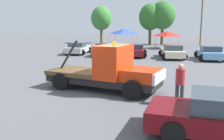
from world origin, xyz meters
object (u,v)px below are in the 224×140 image
(tow_truck, at_px, (109,72))
(parked_car_silver, at_px, (78,48))
(person_near_truck, at_px, (180,81))
(tree_left, at_px, (150,17))
(canopy_tent_blue, at_px, (124,31))
(parked_car_cream, at_px, (172,52))
(tree_center, at_px, (163,15))
(parked_car_skyblue, at_px, (210,53))
(parked_car_olive, at_px, (106,50))
(tree_right, at_px, (101,18))
(utility_pole, at_px, (202,15))
(canopy_tent_red, at_px, (167,34))
(parked_car_maroon, at_px, (135,51))

(tow_truck, distance_m, parked_car_silver, 16.87)
(person_near_truck, xyz_separation_m, tree_left, (-5.00, 32.65, 3.61))
(canopy_tent_blue, height_order, tree_left, tree_left)
(tow_truck, xyz_separation_m, person_near_truck, (3.45, -1.32, 0.01))
(parked_car_cream, xyz_separation_m, tree_center, (-2.24, 17.71, 4.24))
(tow_truck, xyz_separation_m, parked_car_skyblue, (6.26, 13.59, -0.33))
(parked_car_cream, bearing_deg, tree_center, -2.23)
(tow_truck, bearing_deg, parked_car_olive, 118.41)
(tree_center, bearing_deg, parked_car_skyblue, -72.21)
(tree_center, bearing_deg, person_near_truck, -84.84)
(parked_car_silver, relative_size, tree_right, 0.68)
(tree_center, bearing_deg, utility_pole, 6.44)
(parked_car_olive, xyz_separation_m, parked_car_skyblue, (10.51, -0.36, 0.00))
(parked_car_olive, height_order, tree_center, tree_center)
(parked_car_skyblue, distance_m, tree_right, 25.94)
(canopy_tent_red, xyz_separation_m, tree_left, (-3.21, 6.75, 2.51))
(parked_car_silver, bearing_deg, person_near_truck, -150.53)
(tow_truck, bearing_deg, parked_car_skyblue, 76.75)
(parked_car_cream, height_order, canopy_tent_blue, canopy_tent_blue)
(tow_truck, bearing_deg, parked_car_cream, 90.43)
(parked_car_olive, distance_m, tree_center, 18.77)
(utility_pole, bearing_deg, parked_car_olive, -120.86)
(parked_car_maroon, height_order, tree_left, tree_left)
(parked_car_maroon, distance_m, tree_left, 17.77)
(parked_car_cream, relative_size, parked_car_skyblue, 1.13)
(tree_left, height_order, utility_pole, utility_pole)
(parked_car_cream, relative_size, canopy_tent_blue, 1.49)
(parked_car_skyblue, relative_size, canopy_tent_blue, 1.32)
(parked_car_olive, distance_m, canopy_tent_red, 12.23)
(canopy_tent_blue, bearing_deg, parked_car_maroon, -71.00)
(parked_car_skyblue, height_order, tree_right, tree_right)
(tree_center, bearing_deg, tow_truck, -90.87)
(parked_car_silver, bearing_deg, parked_car_olive, -109.86)
(tree_center, distance_m, tree_right, 11.26)
(parked_car_olive, bearing_deg, tree_right, 22.11)
(person_near_truck, xyz_separation_m, parked_car_maroon, (-4.51, 15.33, -0.34))
(tree_right, relative_size, utility_pole, 0.71)
(parked_car_cream, distance_m, tree_left, 18.36)
(tree_left, bearing_deg, parked_car_olive, -98.81)
(parked_car_maroon, bearing_deg, canopy_tent_red, -22.10)
(canopy_tent_blue, relative_size, tree_left, 0.50)
(parked_car_silver, distance_m, canopy_tent_red, 13.70)
(parked_car_maroon, distance_m, tree_right, 21.50)
(canopy_tent_red, bearing_deg, parked_car_skyblue, -67.24)
(parked_car_silver, height_order, canopy_tent_red, canopy_tent_red)
(utility_pole, bearing_deg, parked_car_skyblue, -91.44)
(tow_truck, bearing_deg, utility_pole, 89.72)
(parked_car_silver, distance_m, parked_car_olive, 3.80)
(parked_car_olive, bearing_deg, person_near_truck, -150.06)
(tow_truck, relative_size, person_near_truck, 3.64)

